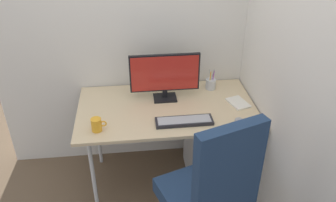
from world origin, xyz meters
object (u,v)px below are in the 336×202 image
object	(u,v)px
pen_holder	(211,84)
coffee_mug	(97,125)
keyboard	(184,121)
notebook	(238,103)
monitor	(165,75)
mouse	(239,121)
filing_cabinet	(214,148)
office_chair	(209,195)

from	to	relation	value
pen_holder	coffee_mug	xyz separation A→B (m)	(-0.91, -0.50, 0.00)
keyboard	notebook	size ratio (longest dim) A/B	2.26
monitor	mouse	world-z (taller)	monitor
filing_cabinet	coffee_mug	size ratio (longest dim) A/B	5.23
pen_holder	keyboard	bearing A→B (deg)	-122.15
monitor	coffee_mug	xyz separation A→B (m)	(-0.52, -0.39, -0.16)
keyboard	pen_holder	world-z (taller)	pen_holder
keyboard	notebook	distance (m)	0.51
filing_cabinet	keyboard	bearing A→B (deg)	-141.62
office_chair	filing_cabinet	bearing A→B (deg)	73.68
keyboard	notebook	xyz separation A→B (m)	(0.46, 0.21, -0.01)
mouse	filing_cabinet	bearing A→B (deg)	110.54
filing_cabinet	mouse	distance (m)	0.57
notebook	monitor	bearing A→B (deg)	147.88
keyboard	pen_holder	xyz separation A→B (m)	(0.30, 0.47, 0.03)
filing_cabinet	monitor	xyz separation A→B (m)	(-0.41, 0.12, 0.67)
filing_cabinet	keyboard	world-z (taller)	keyboard
coffee_mug	notebook	bearing A→B (deg)	12.31
pen_holder	monitor	bearing A→B (deg)	-164.55
filing_cabinet	mouse	world-z (taller)	mouse
notebook	coffee_mug	xyz separation A→B (m)	(-1.08, -0.23, 0.04)
notebook	coffee_mug	size ratio (longest dim) A/B	1.70
office_chair	mouse	distance (m)	0.64
monitor	pen_holder	size ratio (longest dim) A/B	3.03
office_chair	pen_holder	distance (m)	1.10
mouse	pen_holder	bearing A→B (deg)	105.31
monitor	notebook	bearing A→B (deg)	-15.27
pen_holder	coffee_mug	distance (m)	1.04
keyboard	coffee_mug	xyz separation A→B (m)	(-0.62, -0.02, 0.04)
notebook	coffee_mug	world-z (taller)	coffee_mug
monitor	mouse	xyz separation A→B (m)	(0.49, -0.42, -0.19)
filing_cabinet	coffee_mug	xyz separation A→B (m)	(-0.92, -0.27, 0.51)
pen_holder	filing_cabinet	bearing A→B (deg)	-87.05
keyboard	mouse	size ratio (longest dim) A/B	4.88
filing_cabinet	office_chair	bearing A→B (deg)	-106.32
monitor	notebook	world-z (taller)	monitor
keyboard	pen_holder	bearing A→B (deg)	57.85
office_chair	pen_holder	size ratio (longest dim) A/B	6.74
notebook	mouse	bearing A→B (deg)	-121.57
keyboard	coffee_mug	bearing A→B (deg)	-177.73
pen_holder	office_chair	bearing A→B (deg)	-102.33
office_chair	keyboard	bearing A→B (deg)	96.42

